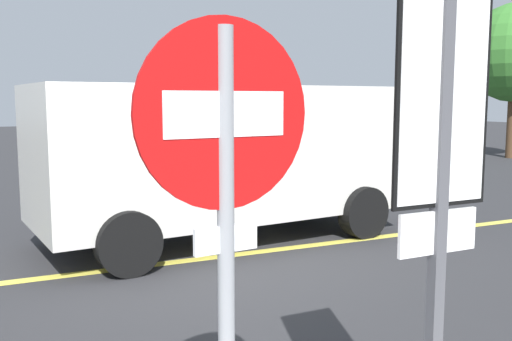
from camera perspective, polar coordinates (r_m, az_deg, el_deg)
ground_plane at (r=7.23m, az=-10.50°, el=-9.24°), size 80.00×80.00×0.00m
lane_marking_centre at (r=8.46m, az=9.74°, el=-6.80°), size 28.00×0.16×0.01m
stop_sign at (r=2.31m, az=-3.02°, el=-3.41°), size 0.76×0.10×2.34m
speed_limit_sign at (r=2.73m, az=17.81°, el=1.39°), size 0.54×0.06×2.52m
white_van at (r=8.26m, az=-3.08°, el=1.85°), size 5.38×2.71×2.20m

